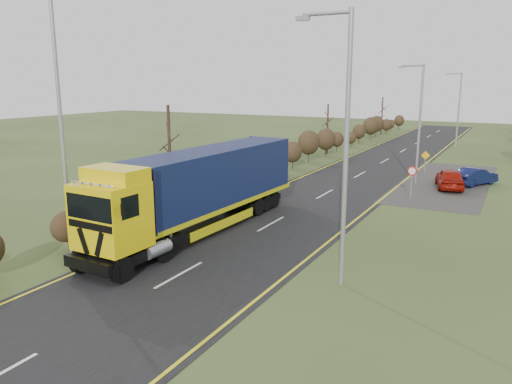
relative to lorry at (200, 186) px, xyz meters
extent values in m
plane|color=#34411C|center=(2.46, -1.13, -2.35)|extent=(160.00, 160.00, 0.00)
cube|color=black|center=(2.46, 8.87, -2.34)|extent=(8.00, 120.00, 0.02)
cube|color=#2F2C2A|center=(8.96, 18.87, -2.33)|extent=(6.00, 18.00, 0.02)
cube|color=yellow|center=(-1.24, 8.87, -2.32)|extent=(0.12, 116.00, 0.01)
cube|color=yellow|center=(6.16, 8.87, -2.32)|extent=(0.12, 116.00, 0.01)
cube|color=silver|center=(2.46, -5.13, -2.32)|extent=(0.12, 3.00, 0.01)
cube|color=silver|center=(2.46, 2.87, -2.32)|extent=(0.12, 3.00, 0.01)
cube|color=silver|center=(2.46, 10.87, -2.32)|extent=(0.12, 3.00, 0.01)
cube|color=silver|center=(2.46, 18.87, -2.32)|extent=(0.12, 3.00, 0.01)
cube|color=silver|center=(2.46, 26.87, -2.32)|extent=(0.12, 3.00, 0.01)
cube|color=silver|center=(2.46, 34.87, -2.32)|extent=(0.12, 3.00, 0.01)
cube|color=silver|center=(2.46, 42.87, -2.32)|extent=(0.12, 3.00, 0.01)
cube|color=silver|center=(2.46, 50.87, -2.32)|extent=(0.12, 3.00, 0.01)
cube|color=silver|center=(2.46, 58.87, -2.32)|extent=(0.12, 3.00, 0.01)
ellipsoid|color=black|center=(-3.55, -5.13, -1.21)|extent=(1.21, 1.57, 1.39)
ellipsoid|color=black|center=(-3.54, -1.13, -0.86)|extent=(1.58, 2.06, 1.82)
ellipsoid|color=black|center=(-3.52, 2.87, -0.51)|extent=(1.96, 2.55, 2.25)
ellipsoid|color=black|center=(-3.57, 6.87, -0.63)|extent=(1.83, 2.38, 2.10)
ellipsoid|color=black|center=(-3.49, 10.87, -1.06)|extent=(1.37, 1.78, 1.57)
ellipsoid|color=black|center=(-3.60, 14.87, -1.22)|extent=(1.20, 1.56, 1.38)
ellipsoid|color=black|center=(-3.46, 18.87, -0.89)|extent=(1.55, 2.02, 1.78)
ellipsoid|color=black|center=(-3.63, 22.87, -0.52)|extent=(1.95, 2.53, 2.24)
ellipsoid|color=black|center=(-3.43, 26.87, -0.61)|extent=(1.85, 2.41, 2.13)
ellipsoid|color=black|center=(-3.66, 30.87, -1.03)|extent=(1.40, 1.81, 1.61)
ellipsoid|color=black|center=(-3.41, 34.87, -1.23)|extent=(1.19, 1.55, 1.37)
ellipsoid|color=black|center=(-3.68, 38.87, -0.92)|extent=(1.52, 1.97, 1.75)
ellipsoid|color=black|center=(-3.38, 42.87, -0.53)|extent=(1.93, 2.51, 2.22)
ellipsoid|color=black|center=(-3.71, 46.87, -0.58)|extent=(1.88, 2.44, 2.16)
ellipsoid|color=black|center=(-3.36, 50.87, -1.01)|extent=(1.43, 1.85, 1.64)
ellipsoid|color=black|center=(-3.73, 54.87, -1.23)|extent=(1.19, 1.55, 1.37)
ellipsoid|color=black|center=(-3.34, 58.87, -0.95)|extent=(1.49, 1.93, 1.71)
cylinder|color=#34201A|center=(-4.04, 2.87, 0.68)|extent=(0.18, 0.18, 6.05)
cylinder|color=#34201A|center=(-4.04, 28.87, 0.18)|extent=(0.18, 0.18, 5.06)
cylinder|color=#34201A|center=(-4.04, 50.87, 0.23)|extent=(0.18, 0.18, 5.15)
cube|color=black|center=(0.00, -5.16, -1.66)|extent=(2.53, 4.61, 0.44)
cube|color=yellow|center=(0.00, -6.04, -0.04)|extent=(2.54, 2.25, 2.55)
cube|color=black|center=(0.00, -7.07, -1.81)|extent=(2.46, 0.21, 0.54)
cube|color=black|center=(-0.41, -7.13, -0.82)|extent=(0.59, 0.04, 1.06)
cube|color=black|center=(0.41, -7.13, -0.82)|extent=(0.59, 0.04, 1.06)
cube|color=black|center=(0.00, -7.10, 0.50)|extent=(2.31, 0.15, 0.93)
cube|color=black|center=(0.00, -7.13, -0.19)|extent=(2.26, 0.12, 0.27)
cube|color=yellow|center=(0.00, -5.70, 1.51)|extent=(2.51, 1.47, 0.55)
cylinder|color=silver|center=(0.00, -6.88, 1.34)|extent=(2.16, 0.14, 0.06)
cube|color=black|center=(-1.40, -6.88, 0.55)|extent=(0.08, 0.12, 0.44)
cube|color=black|center=(1.40, -6.88, 0.55)|extent=(0.08, 0.12, 0.44)
cylinder|color=gray|center=(-1.13, -4.77, -1.61)|extent=(0.60, 1.30, 0.55)
cylinder|color=gray|center=(1.13, -4.77, -1.61)|extent=(0.60, 1.30, 0.55)
cube|color=#D2C90E|center=(0.00, 1.23, -1.14)|extent=(2.93, 12.46, 0.24)
cube|color=black|center=(0.00, 1.23, 0.33)|extent=(2.90, 12.07, 2.70)
cube|color=#0E0F3D|center=(0.00, 7.24, 0.33)|extent=(2.44, 0.15, 2.70)
cube|color=#0E0F3D|center=(0.00, -4.79, 0.33)|extent=(2.44, 0.15, 2.70)
cube|color=black|center=(0.00, 4.96, -1.71)|extent=(2.39, 3.62, 0.34)
cube|color=#D2C90E|center=(-1.20, 0.24, -1.81)|extent=(0.26, 5.40, 0.44)
cube|color=#D2C90E|center=(1.20, 0.24, -1.81)|extent=(0.26, 5.40, 0.44)
cylinder|color=black|center=(-1.03, -6.73, -1.84)|extent=(0.35, 1.03, 1.02)
cylinder|color=black|center=(1.03, -6.73, -1.84)|extent=(0.35, 1.03, 1.02)
cylinder|color=black|center=(-1.03, -4.27, -1.84)|extent=(0.35, 1.03, 1.02)
cylinder|color=black|center=(1.03, -4.27, -1.84)|extent=(0.35, 1.03, 1.02)
cylinder|color=black|center=(-1.03, 4.07, -1.84)|extent=(0.35, 1.03, 1.02)
cylinder|color=black|center=(1.03, 4.07, -1.84)|extent=(0.35, 1.03, 1.02)
cylinder|color=black|center=(-1.03, 5.06, -1.84)|extent=(0.35, 1.03, 1.02)
cylinder|color=black|center=(1.03, 5.06, -1.84)|extent=(0.35, 1.03, 1.02)
cylinder|color=black|center=(-1.03, 6.04, -1.84)|extent=(0.35, 1.03, 1.02)
cylinder|color=black|center=(1.03, 6.04, -1.84)|extent=(0.35, 1.03, 1.02)
imported|color=maroon|center=(9.49, 16.71, -1.63)|extent=(2.58, 4.49, 1.44)
imported|color=#090F34|center=(10.93, 18.83, -1.72)|extent=(3.04, 3.98, 1.26)
cylinder|color=gray|center=(8.26, -2.99, 2.52)|extent=(0.18, 0.18, 9.74)
cylinder|color=gray|center=(7.40, -2.99, 7.23)|extent=(1.73, 0.12, 0.12)
cube|color=gray|center=(6.53, -2.99, 7.12)|extent=(0.49, 0.19, 0.15)
cylinder|color=gray|center=(7.06, 17.45, 1.93)|extent=(0.18, 0.18, 8.56)
cylinder|color=gray|center=(6.30, 17.45, 6.07)|extent=(1.52, 0.12, 0.12)
cube|color=gray|center=(5.54, 17.45, 5.97)|extent=(0.43, 0.17, 0.13)
cylinder|color=gray|center=(7.06, 40.73, 1.80)|extent=(0.18, 0.18, 8.29)
cylinder|color=gray|center=(6.33, 40.73, 5.81)|extent=(1.47, 0.12, 0.12)
cube|color=gray|center=(5.59, 40.73, 5.72)|extent=(0.41, 0.17, 0.13)
cylinder|color=gray|center=(-2.74, -5.70, 3.23)|extent=(0.16, 0.16, 11.14)
cylinder|color=gray|center=(7.75, 12.15, -1.43)|extent=(0.08, 0.08, 1.83)
cylinder|color=red|center=(7.75, 12.12, -0.52)|extent=(0.58, 0.04, 0.58)
cylinder|color=white|center=(7.75, 12.10, -0.52)|extent=(0.44, 0.02, 0.44)
cylinder|color=gray|center=(6.93, 21.83, -1.64)|extent=(0.08, 0.08, 1.41)
cube|color=#E3AB0C|center=(6.93, 21.78, -0.84)|extent=(0.71, 0.04, 0.71)
camera|label=1|loc=(13.64, -19.72, 5.01)|focal=35.00mm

